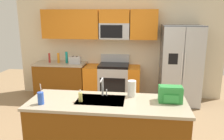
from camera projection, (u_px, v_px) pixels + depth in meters
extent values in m
plane|color=#997A56|center=(106.00, 135.00, 4.02)|extent=(9.00, 9.00, 0.00)
cube|color=beige|center=(118.00, 46.00, 5.78)|extent=(5.20, 0.10, 2.60)
cube|color=orange|center=(57.00, 24.00, 5.63)|extent=(0.70, 0.32, 0.70)
cube|color=orange|center=(85.00, 24.00, 5.54)|extent=(0.70, 0.32, 0.70)
cube|color=orange|center=(144.00, 24.00, 5.38)|extent=(0.64, 0.32, 0.70)
cube|color=#B7BABF|center=(115.00, 31.00, 5.50)|extent=(0.72, 0.32, 0.38)
cube|color=black|center=(111.00, 32.00, 5.34)|extent=(0.52, 0.01, 0.30)
cube|color=orange|center=(115.00, 16.00, 5.41)|extent=(0.72, 0.32, 0.32)
cube|color=brown|center=(61.00, 81.00, 5.82)|extent=(1.24, 0.60, 0.86)
cube|color=tan|center=(60.00, 64.00, 5.72)|extent=(1.27, 0.63, 0.04)
cube|color=#B7BABF|center=(114.00, 83.00, 5.67)|extent=(0.72, 0.60, 0.84)
cube|color=black|center=(112.00, 85.00, 5.37)|extent=(0.60, 0.01, 0.36)
cube|color=black|center=(114.00, 65.00, 5.56)|extent=(0.72, 0.60, 0.06)
cube|color=#B7BABF|center=(115.00, 58.00, 5.79)|extent=(0.72, 0.06, 0.20)
cube|color=orange|center=(93.00, 82.00, 5.73)|extent=(0.36, 0.60, 0.84)
cube|color=orange|center=(134.00, 84.00, 5.61)|extent=(0.28, 0.60, 0.84)
cube|color=#4C4F54|center=(180.00, 65.00, 5.31)|extent=(0.90, 0.70, 1.85)
cube|color=#B7BABF|center=(172.00, 69.00, 4.98)|extent=(0.44, 0.04, 1.81)
cube|color=#B7BABF|center=(194.00, 69.00, 4.93)|extent=(0.44, 0.04, 1.81)
cylinder|color=silver|center=(182.00, 65.00, 4.91)|extent=(0.02, 0.02, 0.60)
cylinder|color=silver|center=(185.00, 65.00, 4.90)|extent=(0.02, 0.02, 0.60)
cube|color=black|center=(173.00, 59.00, 4.91)|extent=(0.20, 0.00, 0.24)
cube|color=brown|center=(107.00, 132.00, 3.30)|extent=(2.19, 0.76, 0.86)
cube|color=tan|center=(107.00, 103.00, 3.20)|extent=(2.23, 0.80, 0.04)
cube|color=#B7BABF|center=(101.00, 101.00, 3.25)|extent=(0.68, 0.44, 0.03)
cube|color=#B7BABF|center=(75.00, 60.00, 5.59)|extent=(0.28, 0.16, 0.18)
cube|color=black|center=(73.00, 56.00, 5.58)|extent=(0.03, 0.11, 0.01)
cube|color=black|center=(77.00, 57.00, 5.57)|extent=(0.03, 0.11, 0.01)
cylinder|color=#B2332D|center=(49.00, 58.00, 5.71)|extent=(0.05, 0.05, 0.24)
cylinder|color=teal|center=(67.00, 57.00, 5.65)|extent=(0.06, 0.06, 0.28)
cylinder|color=orange|center=(58.00, 58.00, 5.69)|extent=(0.06, 0.06, 0.24)
cylinder|color=#B7BABF|center=(103.00, 87.00, 3.38)|extent=(0.03, 0.03, 0.28)
cylinder|color=#B7BABF|center=(101.00, 80.00, 3.25)|extent=(0.02, 0.20, 0.02)
cylinder|color=#B7BABF|center=(107.00, 93.00, 3.40)|extent=(0.02, 0.02, 0.10)
cylinder|color=blue|center=(41.00, 98.00, 3.08)|extent=(0.08, 0.08, 0.17)
cylinder|color=white|center=(41.00, 89.00, 3.04)|extent=(0.01, 0.03, 0.14)
cylinder|color=#D8CC66|center=(80.00, 97.00, 3.17)|extent=(0.06, 0.06, 0.13)
cylinder|color=white|center=(80.00, 91.00, 3.15)|extent=(0.02, 0.02, 0.04)
cylinder|color=white|center=(132.00, 89.00, 3.36)|extent=(0.12, 0.12, 0.24)
cube|color=green|center=(170.00, 94.00, 3.16)|extent=(0.32, 0.20, 0.22)
cube|color=#2B8238|center=(171.00, 87.00, 3.11)|extent=(0.30, 0.14, 0.03)
cube|color=green|center=(171.00, 99.00, 3.06)|extent=(0.20, 0.03, 0.11)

